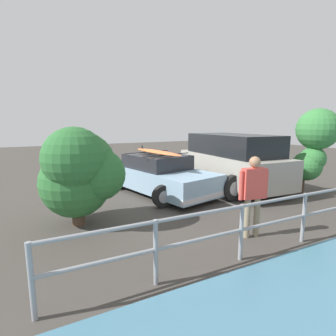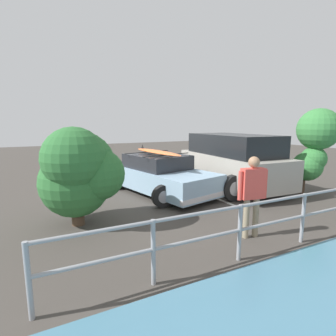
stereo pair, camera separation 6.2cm
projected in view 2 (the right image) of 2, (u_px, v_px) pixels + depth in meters
name	position (u px, v px, depth m)	size (l,w,h in m)	color
ground_plane	(154.00, 189.00, 9.56)	(44.00, 44.00, 0.02)	#423D38
parking_stripe	(192.00, 188.00, 9.56)	(4.63, 0.12, 0.00)	silver
sedan_car	(159.00, 174.00, 8.89)	(2.98, 4.54, 1.59)	#8CADC6
suv_car	(232.00, 161.00, 9.46)	(2.85, 4.63, 1.96)	#9E998E
person_bystander	(252.00, 190.00, 5.31)	(0.65, 0.28, 1.70)	gray
railing_fence	(304.00, 210.00, 5.13)	(9.66, 0.24, 1.00)	gray
bush_near_left	(79.00, 172.00, 5.98)	(1.89, 1.80, 2.28)	#4C3828
bush_near_right	(315.00, 141.00, 8.47)	(1.34, 1.33, 2.82)	#4C3828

